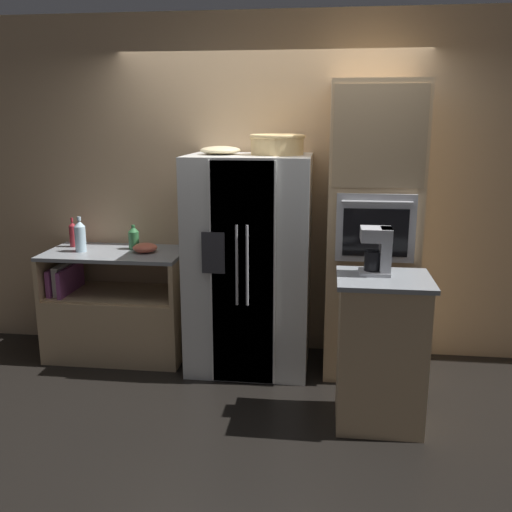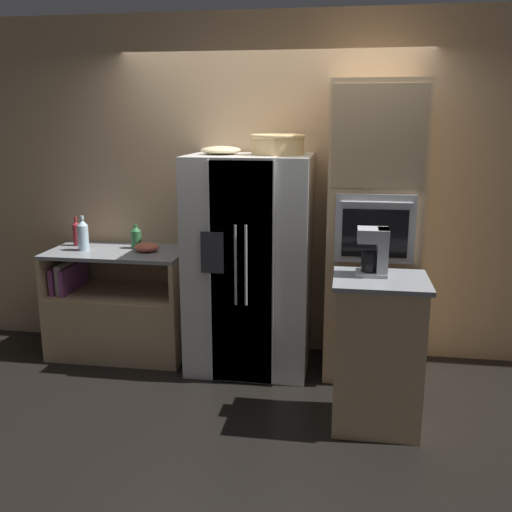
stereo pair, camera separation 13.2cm
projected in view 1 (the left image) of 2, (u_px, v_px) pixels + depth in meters
ground_plane at (265, 366)px, 4.67m from camera, size 20.00×20.00×0.00m
wall_back at (271, 189)px, 4.77m from camera, size 12.00×0.06×2.80m
counter_left at (118, 317)px, 4.84m from camera, size 1.14×0.63×0.90m
refrigerator at (249, 264)px, 4.51m from camera, size 0.95×0.79×1.70m
wall_oven at (371, 232)px, 4.39m from camera, size 0.68×0.72×2.24m
island_counter at (380, 351)px, 3.69m from camera, size 0.59×0.52×1.00m
wicker_basket at (277, 144)px, 4.31m from camera, size 0.42×0.42×0.15m
fruit_bowl at (220, 150)px, 4.35m from camera, size 0.31×0.31×0.06m
bottle_tall at (80, 236)px, 4.67m from camera, size 0.09×0.09×0.29m
bottle_short at (134, 237)px, 4.76m from camera, size 0.09×0.09×0.20m
bottle_wide at (73, 234)px, 4.85m from camera, size 0.06×0.06×0.25m
mixing_bowl at (145, 248)px, 4.66m from camera, size 0.20×0.20×0.08m
coffee_maker at (379, 249)px, 3.61m from camera, size 0.19×0.18×0.30m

